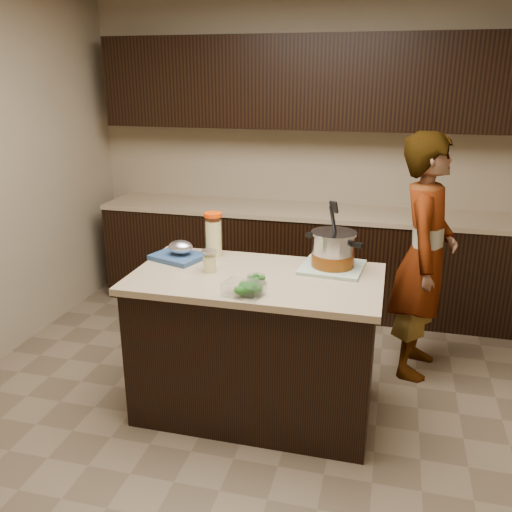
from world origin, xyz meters
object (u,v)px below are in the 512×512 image
(person, at_px, (424,257))
(lemonade_pitcher, at_px, (214,236))
(stock_pot, at_px, (333,252))
(island, at_px, (256,344))

(person, bearing_deg, lemonade_pitcher, 119.37)
(person, bearing_deg, stock_pot, 143.65)
(island, distance_m, lemonade_pitcher, 0.74)
(island, bearing_deg, person, 38.25)
(stock_pot, bearing_deg, island, -127.97)
(island, xyz_separation_m, lemonade_pitcher, (-0.35, 0.29, 0.58))
(stock_pot, relative_size, lemonade_pitcher, 1.37)
(island, height_order, person, person)
(stock_pot, height_order, lemonade_pitcher, stock_pot)
(island, distance_m, stock_pot, 0.73)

